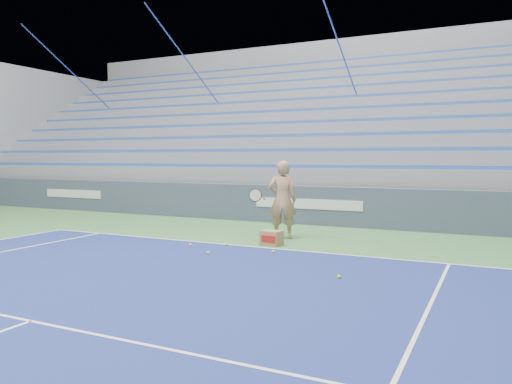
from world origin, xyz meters
TOP-DOWN VIEW (x-y plane):
  - sponsor_barrier at (0.00, 15.88)m, footprint 30.00×0.32m
  - bleachers at (0.00, 21.60)m, footprint 31.00×9.15m
  - tennis_player at (0.29, 13.24)m, footprint 1.00×0.94m
  - ball_box at (0.44, 12.27)m, footprint 0.47×0.38m
  - tennis_ball_0 at (2.64, 9.99)m, footprint 0.07×0.07m
  - tennis_ball_1 at (-0.26, 10.78)m, footprint 0.07×0.07m
  - tennis_ball_2 at (-1.07, 11.38)m, footprint 0.07×0.07m
  - tennis_ball_3 at (0.86, 11.45)m, footprint 0.07×0.07m
  - tennis_ball_4 at (-0.39, 11.74)m, footprint 0.07×0.07m

SIDE VIEW (x-z plane):
  - tennis_ball_0 at x=2.64m, z-range 0.00..0.07m
  - tennis_ball_1 at x=-0.26m, z-range 0.00..0.07m
  - tennis_ball_2 at x=-1.07m, z-range 0.00..0.07m
  - tennis_ball_3 at x=0.86m, z-range 0.00..0.07m
  - tennis_ball_4 at x=-0.39m, z-range 0.00..0.07m
  - ball_box at x=0.44m, z-range 0.00..0.33m
  - sponsor_barrier at x=0.00m, z-range 0.00..1.10m
  - tennis_player at x=0.29m, z-range 0.00..1.84m
  - bleachers at x=0.00m, z-range -1.29..6.01m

